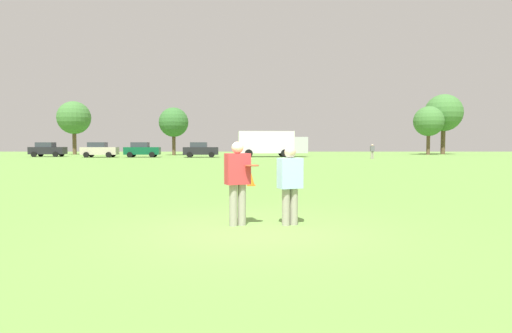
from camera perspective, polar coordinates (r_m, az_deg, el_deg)
name	(u,v)px	position (r m, az deg, el deg)	size (l,w,h in m)	color
ground_plane	(252,230)	(8.21, -0.55, -8.34)	(166.41, 166.41, 0.00)	#608C3D
player_thrower	(238,179)	(8.48, -2.35, -1.61)	(0.53, 0.43, 1.66)	gray
player_defender	(291,181)	(8.55, 4.62, -1.97)	(0.53, 0.42, 1.56)	gray
frisbee	(253,166)	(8.34, -0.44, 0.12)	(0.27, 0.27, 0.06)	#E54C33
traffic_cone	(252,180)	(16.71, -0.53, -1.75)	(0.32, 0.32, 0.48)	#D8590C
parked_car_near_left	(48,149)	(60.46, -25.76, 2.05)	(4.32, 2.44, 1.82)	black
parked_car_mid_left	(100,150)	(55.42, -19.91, 2.10)	(4.32, 2.44, 1.82)	#B7AD99
parked_car_center	(143,150)	(54.22, -14.75, 2.17)	(4.32, 2.44, 1.82)	#0C4C2D
parked_car_mid_right	(201,150)	(52.62, -7.25, 2.22)	(4.32, 2.44, 1.82)	black
box_truck	(272,143)	(53.74, 2.09, 3.14)	(8.65, 3.39, 3.18)	white
bystander_sideline_watcher	(373,151)	(48.30, 15.23, 2.05)	(0.45, 0.27, 1.60)	gray
tree_west_oak	(75,118)	(72.04, -22.83, 5.94)	(5.02, 5.02, 8.15)	brown
tree_west_maple	(174,122)	(63.06, -10.73, 5.75)	(4.20, 4.20, 6.83)	brown
tree_center_elm	(430,121)	(70.02, 21.97, 5.55)	(4.48, 4.48, 7.27)	brown
tree_east_birch	(445,113)	(73.45, 23.66, 6.50)	(5.74, 5.74, 9.33)	brown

